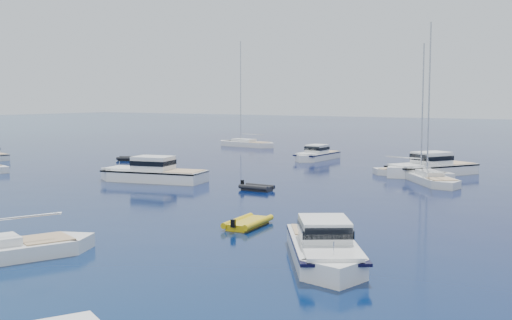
# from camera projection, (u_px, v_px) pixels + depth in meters

# --- Properties ---
(ground) EXTENTS (400.00, 400.00, 0.00)m
(ground) POSITION_uv_depth(u_px,v_px,m) (79.00, 225.00, 38.67)
(ground) COLOR #08294F
(ground) RESTS_ON ground
(motor_cruiser_right) EXTENTS (7.80, 9.72, 2.54)m
(motor_cruiser_right) POSITION_uv_depth(u_px,v_px,m) (325.00, 262.00, 30.24)
(motor_cruiser_right) COLOR white
(motor_cruiser_right) RESTS_ON ground
(motor_cruiser_centre) EXTENTS (11.52, 5.66, 2.90)m
(motor_cruiser_centre) POSITION_uv_depth(u_px,v_px,m) (151.00, 181.00, 58.82)
(motor_cruiser_centre) COLOR white
(motor_cruiser_centre) RESTS_ON ground
(motor_cruiser_distant) EXTENTS (8.39, 11.24, 2.89)m
(motor_cruiser_distant) POSITION_uv_depth(u_px,v_px,m) (429.00, 175.00, 63.38)
(motor_cruiser_distant) COLOR white
(motor_cruiser_distant) RESTS_ON ground
(motor_cruiser_horizon) EXTENTS (2.76, 8.87, 2.32)m
(motor_cruiser_horizon) POSITION_uv_depth(u_px,v_px,m) (316.00, 160.00, 78.68)
(motor_cruiser_horizon) COLOR white
(motor_cruiser_horizon) RESTS_ON ground
(sailboat_mid_r) EXTENTS (8.19, 9.50, 14.71)m
(sailboat_mid_r) POSITION_uv_depth(u_px,v_px,m) (431.00, 183.00, 57.43)
(sailboat_mid_r) COLOR silver
(sailboat_mid_r) RESTS_ON ground
(sailboat_centre) EXTENTS (9.08, 3.32, 13.04)m
(sailboat_centre) POSITION_uv_depth(u_px,v_px,m) (412.00, 177.00, 62.17)
(sailboat_centre) COLOR silver
(sailboat_centre) RESTS_ON ground
(sailboat_far_l) EXTENTS (11.60, 4.59, 16.60)m
(sailboat_far_l) POSITION_uv_depth(u_px,v_px,m) (246.00, 146.00, 99.40)
(sailboat_far_l) COLOR white
(sailboat_far_l) RESTS_ON ground
(tender_yellow) EXTENTS (2.53, 4.05, 0.95)m
(tender_yellow) POSITION_uv_depth(u_px,v_px,m) (248.00, 226.00, 38.41)
(tender_yellow) COLOR gold
(tender_yellow) RESTS_ON ground
(tender_grey_near) EXTENTS (2.87, 1.68, 0.95)m
(tender_grey_near) POSITION_uv_depth(u_px,v_px,m) (257.00, 190.00, 53.15)
(tender_grey_near) COLOR black
(tender_grey_near) RESTS_ON ground
(tender_grey_far) EXTENTS (3.90, 3.25, 0.95)m
(tender_grey_far) POSITION_uv_depth(u_px,v_px,m) (131.00, 160.00, 77.77)
(tender_grey_far) COLOR black
(tender_grey_far) RESTS_ON ground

